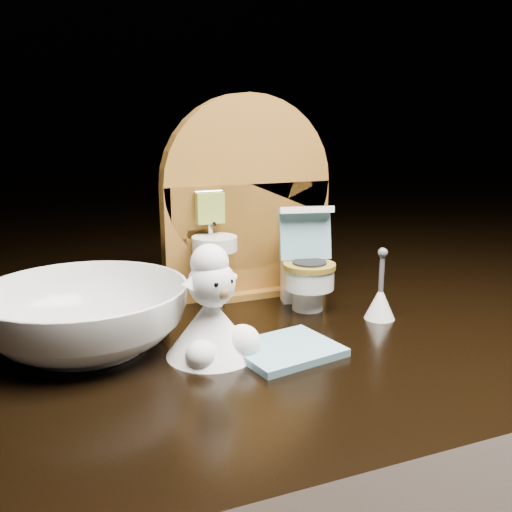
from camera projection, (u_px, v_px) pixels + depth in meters
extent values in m
cube|color=black|center=(282.00, 388.00, 0.40)|extent=(2.50, 2.50, 0.10)
cube|color=#9C6423|center=(247.00, 239.00, 0.43)|extent=(0.13, 0.02, 0.09)
cylinder|color=#9C6423|center=(247.00, 183.00, 0.42)|extent=(0.13, 0.02, 0.13)
cube|color=#9C6423|center=(247.00, 290.00, 0.44)|extent=(0.05, 0.04, 0.01)
cylinder|color=white|center=(214.00, 276.00, 0.41)|extent=(0.01, 0.01, 0.04)
cylinder|color=white|center=(215.00, 244.00, 0.40)|extent=(0.03, 0.03, 0.01)
cylinder|color=silver|center=(210.00, 227.00, 0.41)|extent=(0.00, 0.00, 0.01)
cube|color=#91A63C|center=(210.00, 208.00, 0.40)|extent=(0.02, 0.01, 0.02)
cube|color=#9C6423|center=(296.00, 227.00, 0.44)|extent=(0.02, 0.01, 0.02)
cylinder|color=#EEDFC5|center=(299.00, 236.00, 0.43)|extent=(0.02, 0.02, 0.02)
cylinder|color=white|center=(308.00, 298.00, 0.41)|extent=(0.02, 0.02, 0.02)
cylinder|color=white|center=(309.00, 278.00, 0.40)|extent=(0.03, 0.03, 0.01)
cylinder|color=olive|center=(309.00, 266.00, 0.40)|extent=(0.04, 0.04, 0.00)
cube|color=white|center=(302.00, 272.00, 0.42)|extent=(0.03, 0.02, 0.04)
cube|color=#70A2B3|center=(305.00, 234.00, 0.41)|extent=(0.04, 0.02, 0.04)
cube|color=white|center=(307.00, 210.00, 0.40)|extent=(0.04, 0.02, 0.01)
cylinder|color=#86C21E|center=(314.00, 235.00, 0.42)|extent=(0.01, 0.01, 0.01)
cube|color=#70A2B3|center=(286.00, 350.00, 0.33)|extent=(0.06, 0.06, 0.00)
cone|color=white|center=(380.00, 302.00, 0.39)|extent=(0.02, 0.02, 0.02)
cylinder|color=#59595B|center=(382.00, 273.00, 0.38)|extent=(0.00, 0.00, 0.03)
sphere|color=#59595B|center=(383.00, 253.00, 0.38)|extent=(0.01, 0.01, 0.01)
cone|color=white|center=(211.00, 326.00, 0.33)|extent=(0.05, 0.05, 0.03)
sphere|color=white|center=(243.00, 343.00, 0.33)|extent=(0.02, 0.02, 0.02)
sphere|color=white|center=(201.00, 355.00, 0.31)|extent=(0.02, 0.02, 0.02)
sphere|color=white|center=(212.00, 283.00, 0.32)|extent=(0.03, 0.03, 0.03)
sphere|color=#A97A47|center=(222.00, 292.00, 0.31)|extent=(0.01, 0.01, 0.01)
sphere|color=white|center=(210.00, 263.00, 0.32)|extent=(0.02, 0.02, 0.02)
cone|color=white|center=(191.00, 280.00, 0.31)|extent=(0.01, 0.01, 0.01)
cone|color=white|center=(227.00, 273.00, 0.33)|extent=(0.01, 0.01, 0.01)
sphere|color=black|center=(216.00, 285.00, 0.31)|extent=(0.00, 0.00, 0.00)
sphere|color=black|center=(230.00, 281.00, 0.31)|extent=(0.00, 0.00, 0.00)
imported|color=white|center=(85.00, 317.00, 0.34)|extent=(0.14, 0.14, 0.04)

